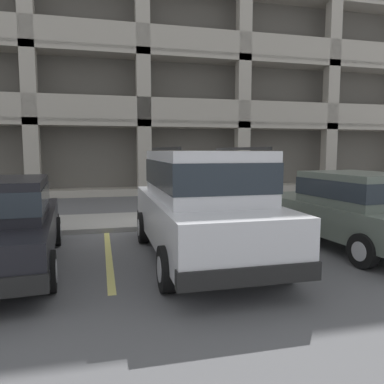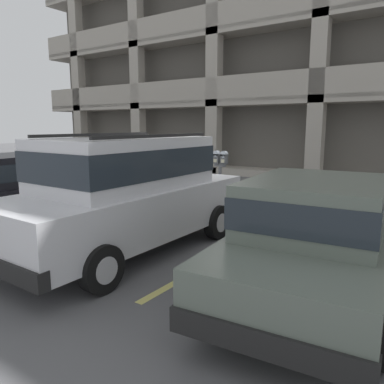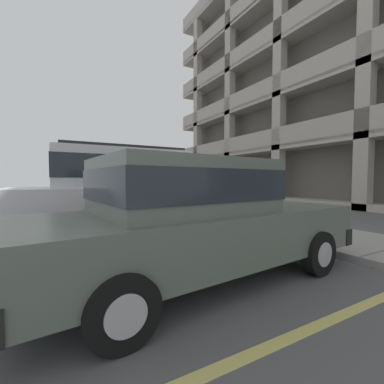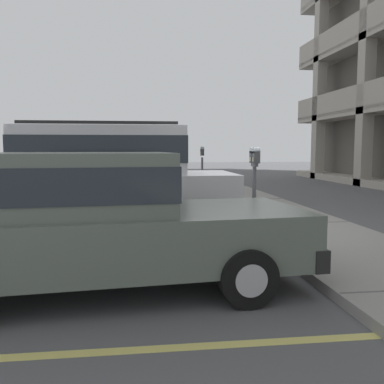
# 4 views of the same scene
# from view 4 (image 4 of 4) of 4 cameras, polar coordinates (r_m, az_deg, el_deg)

# --- Properties ---
(ground_plane) EXTENTS (80.00, 80.00, 0.10)m
(ground_plane) POSITION_cam_4_polar(r_m,az_deg,el_deg) (8.35, 5.36, -5.47)
(ground_plane) COLOR #565659
(sidewalk) EXTENTS (40.00, 2.20, 0.12)m
(sidewalk) POSITION_cam_4_polar(r_m,az_deg,el_deg) (8.70, 13.77, -4.42)
(sidewalk) COLOR gray
(sidewalk) RESTS_ON ground_plane
(parking_stall_lines) EXTENTS (12.73, 4.80, 0.01)m
(parking_stall_lines) POSITION_cam_4_polar(r_m,az_deg,el_deg) (6.61, -3.60, -8.01)
(parking_stall_lines) COLOR #DBD16B
(parking_stall_lines) RESTS_ON ground_plane
(silver_suv) EXTENTS (2.03, 4.78, 2.03)m
(silver_suv) POSITION_cam_4_polar(r_m,az_deg,el_deg) (7.94, -11.60, 2.14)
(silver_suv) COLOR silver
(silver_suv) RESTS_ON ground_plane
(red_sedan) EXTENTS (2.07, 4.60, 1.54)m
(red_sedan) POSITION_cam_4_polar(r_m,az_deg,el_deg) (11.35, -9.69, 1.90)
(red_sedan) COLOR black
(red_sedan) RESTS_ON ground_plane
(dark_hatchback) EXTENTS (2.14, 4.62, 1.54)m
(dark_hatchback) POSITION_cam_4_polar(r_m,az_deg,el_deg) (4.80, -12.78, -3.49)
(dark_hatchback) COLOR #5B665B
(dark_hatchback) RESTS_ON ground_plane
(parking_meter_near) EXTENTS (0.35, 0.12, 1.49)m
(parking_meter_near) POSITION_cam_4_polar(r_m,az_deg,el_deg) (8.01, 8.33, 3.22)
(parking_meter_near) COLOR #595B60
(parking_meter_near) RESTS_ON sidewalk
(parking_meter_far) EXTENTS (0.15, 0.12, 1.52)m
(parking_meter_far) POSITION_cam_4_polar(r_m,az_deg,el_deg) (14.18, 1.37, 3.95)
(parking_meter_far) COLOR #595B60
(parking_meter_far) RESTS_ON sidewalk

